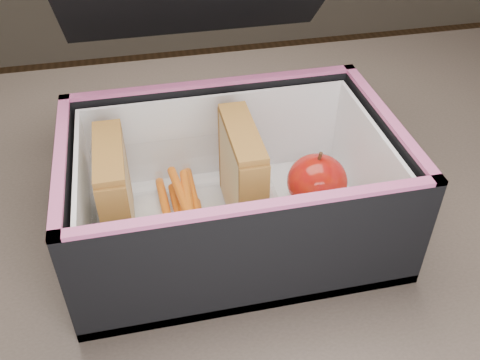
# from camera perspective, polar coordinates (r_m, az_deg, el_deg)

# --- Properties ---
(kitchen_table) EXTENTS (1.20, 0.80, 0.75)m
(kitchen_table) POSITION_cam_1_polar(r_m,az_deg,el_deg) (0.70, -0.94, -8.03)
(kitchen_table) COLOR brown
(kitchen_table) RESTS_ON ground
(lunch_bag) EXTENTS (0.34, 0.38, 0.28)m
(lunch_bag) POSITION_cam_1_polar(r_m,az_deg,el_deg) (0.56, -0.92, 0.25)
(lunch_bag) COLOR black
(lunch_bag) RESTS_ON kitchen_table
(plastic_tub) EXTENTS (0.18, 0.13, 0.07)m
(plastic_tub) POSITION_cam_1_polar(r_m,az_deg,el_deg) (0.57, -6.25, -2.24)
(plastic_tub) COLOR white
(plastic_tub) RESTS_ON lunch_bag
(sandwich_left) EXTENTS (0.03, 0.10, 0.11)m
(sandwich_left) POSITION_cam_1_polar(r_m,az_deg,el_deg) (0.55, -13.12, -1.43)
(sandwich_left) COLOR tan
(sandwich_left) RESTS_ON plastic_tub
(sandwich_right) EXTENTS (0.03, 0.10, 0.12)m
(sandwich_right) POSITION_cam_1_polar(r_m,az_deg,el_deg) (0.56, 0.22, 0.51)
(sandwich_right) COLOR tan
(sandwich_right) RESTS_ON plastic_tub
(carrot_sticks) EXTENTS (0.05, 0.14, 0.03)m
(carrot_sticks) POSITION_cam_1_polar(r_m,az_deg,el_deg) (0.59, -6.01, -2.80)
(carrot_sticks) COLOR #D44619
(carrot_sticks) RESTS_ON plastic_tub
(paper_napkin) EXTENTS (0.09, 0.09, 0.01)m
(paper_napkin) POSITION_cam_1_polar(r_m,az_deg,el_deg) (0.62, 8.23, -2.27)
(paper_napkin) COLOR white
(paper_napkin) RESTS_ON lunch_bag
(red_apple) EXTENTS (0.08, 0.08, 0.07)m
(red_apple) POSITION_cam_1_polar(r_m,az_deg,el_deg) (0.59, 8.22, -0.18)
(red_apple) COLOR #9D0513
(red_apple) RESTS_ON paper_napkin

